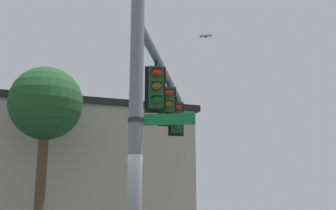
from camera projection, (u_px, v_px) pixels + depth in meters
signal_pole at (136, 128)px, 7.96m from camera, size 0.28×0.28×6.05m
mast_arm at (164, 72)px, 11.77m from camera, size 2.11×6.70×0.21m
traffic_light_nearest_pole at (156, 87)px, 10.31m from camera, size 0.54×0.49×1.31m
traffic_light_mid_inner at (168, 105)px, 12.26m from camera, size 0.54×0.49×1.31m
traffic_light_mid_outer at (177, 118)px, 14.21m from camera, size 0.54×0.49×1.31m
street_name_sign at (151, 120)px, 7.95m from camera, size 1.28×0.49×0.22m
bird_flying at (206, 36)px, 14.27m from camera, size 0.44×0.31×0.09m
storefront_building at (63, 169)px, 20.70m from camera, size 13.39×9.73×6.14m
tree_by_storefront at (46, 105)px, 15.86m from camera, size 2.83×2.83×6.68m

